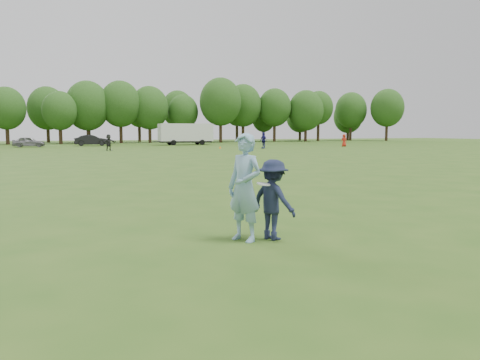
{
  "coord_description": "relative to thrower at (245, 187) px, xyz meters",
  "views": [
    {
      "loc": [
        -3.17,
        -8.23,
        2.16
      ],
      "look_at": [
        0.6,
        1.08,
        1.1
      ],
      "focal_mm": 35.0,
      "sensor_mm": 36.0,
      "label": 1
    }
  ],
  "objects": [
    {
      "name": "car_f",
      "position": [
        1.96,
        60.99,
        -0.28
      ],
      "size": [
        4.89,
        2.16,
        1.56
      ],
      "primitive_type": "imported",
      "rotation": [
        0.0,
        0.0,
        1.46
      ],
      "color": "black",
      "rests_on": "ground"
    },
    {
      "name": "car_e",
      "position": [
        -6.11,
        58.68,
        -0.38
      ],
      "size": [
        4.07,
        1.86,
        1.36
      ],
      "primitive_type": "imported",
      "rotation": [
        0.0,
        0.0,
        1.51
      ],
      "color": "gray",
      "rests_on": "ground"
    },
    {
      "name": "player_far_c",
      "position": [
        33.33,
        45.06,
        -0.22
      ],
      "size": [
        0.91,
        0.68,
        1.68
      ],
      "primitive_type": "imported",
      "rotation": [
        0.0,
        0.0,
        2.96
      ],
      "color": "red",
      "rests_on": "ground"
    },
    {
      "name": "treeline",
      "position": [
        2.49,
        76.76,
        5.2
      ],
      "size": [
        130.35,
        18.39,
        11.74
      ],
      "color": "#332114",
      "rests_on": "ground"
    },
    {
      "name": "defender",
      "position": [
        0.57,
        -0.1,
        -0.26
      ],
      "size": [
        0.95,
        1.18,
        1.6
      ],
      "primitive_type": "imported",
      "rotation": [
        0.0,
        0.0,
        1.98
      ],
      "color": "#1A213B",
      "rests_on": "ground"
    },
    {
      "name": "player_far_d",
      "position": [
        2.37,
        44.0,
        -0.17
      ],
      "size": [
        1.72,
        1.14,
        1.77
      ],
      "primitive_type": "imported",
      "rotation": [
        0.0,
        0.0,
        0.41
      ],
      "color": "#272727",
      "rests_on": "ground"
    },
    {
      "name": "thrower",
      "position": [
        0.0,
        0.0,
        0.0
      ],
      "size": [
        0.8,
        0.92,
        2.12
      ],
      "primitive_type": "imported",
      "rotation": [
        0.0,
        0.0,
        -1.1
      ],
      "color": "#7EA7C3",
      "rests_on": "ground"
    },
    {
      "name": "ground",
      "position": [
        -0.32,
        -0.14,
        -1.06
      ],
      "size": [
        200.0,
        200.0,
        0.0
      ],
      "primitive_type": "plane",
      "color": "#2D5317",
      "rests_on": "ground"
    },
    {
      "name": "field_cone",
      "position": [
        15.54,
        45.05,
        -0.91
      ],
      "size": [
        0.28,
        0.28,
        0.3
      ],
      "primitive_type": "cone",
      "color": "orange",
      "rests_on": "ground"
    },
    {
      "name": "disc_in_play",
      "position": [
        0.31,
        -0.2,
        0.07
      ],
      "size": [
        0.32,
        0.32,
        0.07
      ],
      "color": "white",
      "rests_on": "ground"
    },
    {
      "name": "cargo_trailer",
      "position": [
        15.46,
        60.26,
        0.72
      ],
      "size": [
        9.0,
        2.75,
        3.2
      ],
      "color": "white",
      "rests_on": "ground"
    },
    {
      "name": "player_far_b",
      "position": [
        20.42,
        43.13,
        -0.08
      ],
      "size": [
        0.73,
        1.23,
        1.96
      ],
      "primitive_type": "imported",
      "rotation": [
        0.0,
        0.0,
        -1.34
      ],
      "color": "navy",
      "rests_on": "ground"
    }
  ]
}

